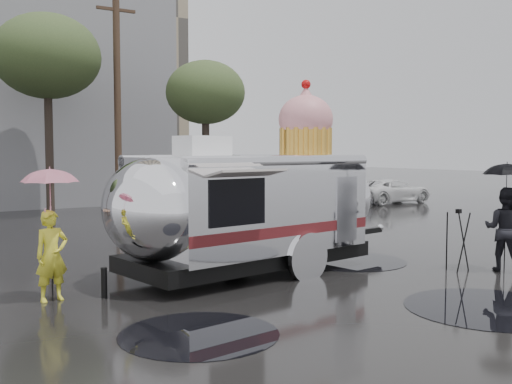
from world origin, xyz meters
TOP-DOWN VIEW (x-y plane):
  - ground at (0.00, 0.00)m, footprint 120.00×120.00m
  - puddles at (1.78, -1.56)m, footprint 8.16×7.23m
  - utility_pole at (2.50, 14.00)m, footprint 1.60×0.28m
  - tree_mid at (0.00, 15.00)m, footprint 4.20×4.20m
  - tree_right at (6.00, 13.00)m, footprint 3.36×3.36m
  - parked_cars at (11.78, 12.00)m, footprint 13.20×1.90m
  - airstream_trailer at (0.97, 1.26)m, footprint 8.07×3.79m
  - person_left at (-3.34, 1.03)m, footprint 0.64×0.48m
  - umbrella_pink at (-3.34, 1.03)m, footprint 1.21×1.21m
  - person_right at (5.74, -1.61)m, footprint 0.78×1.00m
  - umbrella_black at (5.74, -1.61)m, footprint 1.26×1.26m
  - tripod at (4.88, -1.05)m, footprint 0.54×0.57m

SIDE VIEW (x-z plane):
  - ground at x=0.00m, z-range 0.00..0.00m
  - puddles at x=1.78m, z-range 0.00..0.01m
  - parked_cars at x=11.78m, z-range -0.03..1.47m
  - tripod at x=4.88m, z-range 0.10..1.48m
  - person_left at x=-3.34m, z-range 0.00..1.61m
  - person_right at x=5.74m, z-range 0.00..1.85m
  - airstream_trailer at x=0.97m, z-range -0.65..3.72m
  - umbrella_pink at x=-3.34m, z-range 0.77..3.15m
  - umbrella_black at x=5.74m, z-range 0.77..3.18m
  - utility_pole at x=2.50m, z-range 0.12..9.12m
  - tree_right at x=6.00m, z-range 1.85..8.27m
  - tree_mid at x=0.00m, z-range 2.33..10.35m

